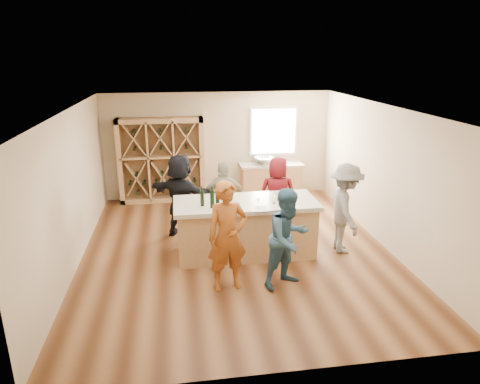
{
  "coord_description": "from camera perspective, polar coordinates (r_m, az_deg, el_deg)",
  "views": [
    {
      "loc": [
        -1.09,
        -7.7,
        3.77
      ],
      "look_at": [
        0.1,
        0.2,
        1.15
      ],
      "focal_mm": 32.0,
      "sensor_mm": 36.0,
      "label": 1
    }
  ],
  "objects": [
    {
      "name": "wine_glass_c",
      "position": [
        7.81,
        6.68,
        -1.4
      ],
      "size": [
        0.08,
        0.08,
        0.18
      ],
      "primitive_type": "cone",
      "rotation": [
        0.0,
        0.0,
        -0.17
      ],
      "color": "white",
      "rests_on": "tasting_counter_top"
    },
    {
      "name": "back_counter_top",
      "position": [
        11.55,
        4.18,
        3.65
      ],
      "size": [
        1.7,
        0.62,
        0.06
      ],
      "primitive_type": "cube",
      "color": "#B8AD97",
      "rests_on": "back_counter_base"
    },
    {
      "name": "wine_glass_a",
      "position": [
        7.61,
        -0.64,
        -1.87
      ],
      "size": [
        0.08,
        0.08,
        0.17
      ],
      "primitive_type": "cone",
      "rotation": [
        0.0,
        0.0,
        0.32
      ],
      "color": "white",
      "rests_on": "tasting_counter_top"
    },
    {
      "name": "window_frame",
      "position": [
        11.64,
        4.48,
        8.1
      ],
      "size": [
        1.3,
        0.06,
        1.3
      ],
      "primitive_type": "cube",
      "color": "white",
      "rests_on": "wall_back"
    },
    {
      "name": "back_counter_base",
      "position": [
        11.67,
        4.13,
        1.47
      ],
      "size": [
        1.6,
        0.58,
        0.86
      ],
      "primitive_type": "cube",
      "color": "tan",
      "rests_on": "floor"
    },
    {
      "name": "wine_rack",
      "position": [
        11.3,
        -10.42,
        4.18
      ],
      "size": [
        2.2,
        0.45,
        2.2
      ],
      "primitive_type": "cube",
      "color": "tan",
      "rests_on": "floor"
    },
    {
      "name": "wall_front",
      "position": [
        4.9,
        5.45,
        -10.83
      ],
      "size": [
        6.0,
        0.1,
        2.8
      ],
      "primitive_type": "cube",
      "color": "#CAB592",
      "rests_on": "ground"
    },
    {
      "name": "wine_glass_b",
      "position": [
        7.71,
        2.43,
        -1.56
      ],
      "size": [
        0.07,
        0.07,
        0.18
      ],
      "primitive_type": "cone",
      "rotation": [
        0.0,
        0.0,
        0.07
      ],
      "color": "white",
      "rests_on": "tasting_counter_top"
    },
    {
      "name": "tasting_counter_base",
      "position": [
        8.31,
        0.75,
        -5.01
      ],
      "size": [
        2.6,
        1.0,
        1.0
      ],
      "primitive_type": "cube",
      "color": "tan",
      "rests_on": "floor"
    },
    {
      "name": "tasting_counter_top",
      "position": [
        8.11,
        0.76,
        -1.51
      ],
      "size": [
        2.72,
        1.12,
        0.08
      ],
      "primitive_type": "cube",
      "color": "#B8AD97",
      "rests_on": "tasting_counter_base"
    },
    {
      "name": "floor",
      "position": [
        8.66,
        -0.46,
        -8.0
      ],
      "size": [
        6.0,
        7.0,
        0.1
      ],
      "primitive_type": "cube",
      "color": "brown",
      "rests_on": "ground"
    },
    {
      "name": "sink",
      "position": [
        11.48,
        3.22,
        4.22
      ],
      "size": [
        0.54,
        0.54,
        0.19
      ],
      "primitive_type": "imported",
      "color": "silver",
      "rests_on": "back_counter_top"
    },
    {
      "name": "faucet",
      "position": [
        11.63,
        3.05,
        4.7
      ],
      "size": [
        0.02,
        0.02,
        0.3
      ],
      "primitive_type": "cylinder",
      "color": "silver",
      "rests_on": "back_counter_top"
    },
    {
      "name": "wine_bottle_b",
      "position": [
        7.74,
        -3.72,
        -0.95
      ],
      "size": [
        0.09,
        0.09,
        0.32
      ],
      "primitive_type": "cylinder",
      "rotation": [
        0.0,
        0.0,
        -0.16
      ],
      "color": "black",
      "rests_on": "tasting_counter_top"
    },
    {
      "name": "wall_left",
      "position": [
        8.29,
        -21.84,
        0.21
      ],
      "size": [
        0.1,
        7.0,
        2.8
      ],
      "primitive_type": "cube",
      "color": "#CAB592",
      "rests_on": "ground"
    },
    {
      "name": "wine_glass_e",
      "position": [
        8.07,
        7.37,
        -0.74
      ],
      "size": [
        0.08,
        0.08,
        0.19
      ],
      "primitive_type": "cone",
      "rotation": [
        0.0,
        0.0,
        -0.13
      ],
      "color": "white",
      "rests_on": "tasting_counter_top"
    },
    {
      "name": "ceiling",
      "position": [
        7.83,
        -0.52,
        11.41
      ],
      "size": [
        6.0,
        7.0,
        0.1
      ],
      "primitive_type": "cube",
      "color": "white",
      "rests_on": "ground"
    },
    {
      "name": "wine_bottle_c",
      "position": [
        7.84,
        -3.01,
        -0.71
      ],
      "size": [
        0.1,
        0.1,
        0.31
      ],
      "primitive_type": "cylinder",
      "rotation": [
        0.0,
        0.0,
        0.32
      ],
      "color": "black",
      "rests_on": "tasting_counter_top"
    },
    {
      "name": "wine_bottle_a",
      "position": [
        7.85,
        -5.07,
        -0.84
      ],
      "size": [
        0.09,
        0.09,
        0.29
      ],
      "primitive_type": "cylinder",
      "rotation": [
        0.0,
        0.0,
        0.21
      ],
      "color": "black",
      "rests_on": "tasting_counter_top"
    },
    {
      "name": "wine_bottle_d",
      "position": [
        7.77,
        -1.91,
        -1.03
      ],
      "size": [
        0.09,
        0.09,
        0.28
      ],
      "primitive_type": "cylinder",
      "rotation": [
        0.0,
        0.0,
        -0.36
      ],
      "color": "black",
      "rests_on": "tasting_counter_top"
    },
    {
      "name": "person_server",
      "position": [
        8.52,
        13.83,
        -2.16
      ],
      "size": [
        0.63,
        1.19,
        1.78
      ],
      "primitive_type": "imported",
      "rotation": [
        0.0,
        0.0,
        1.48
      ],
      "color": "slate",
      "rests_on": "floor"
    },
    {
      "name": "wine_glass_d",
      "position": [
        7.99,
        4.58,
        -0.89
      ],
      "size": [
        0.07,
        0.07,
        0.18
      ],
      "primitive_type": "cone",
      "rotation": [
        0.0,
        0.0,
        -0.1
      ],
      "color": "white",
      "rests_on": "tasting_counter_top"
    },
    {
      "name": "wall_right",
      "position": [
        9.06,
        19.0,
        1.98
      ],
      "size": [
        0.1,
        7.0,
        2.8
      ],
      "primitive_type": "cube",
      "color": "#CAB592",
      "rests_on": "ground"
    },
    {
      "name": "tasting_menu_c",
      "position": [
        7.93,
        6.99,
        -1.8
      ],
      "size": [
        0.23,
        0.3,
        0.0
      ],
      "primitive_type": "cube",
      "rotation": [
        0.0,
        0.0,
        -0.1
      ],
      "color": "white",
      "rests_on": "tasting_counter_top"
    },
    {
      "name": "person_near_right",
      "position": [
        7.12,
        6.46,
        -6.16
      ],
      "size": [
        0.94,
        0.78,
        1.7
      ],
      "primitive_type": "imported",
      "rotation": [
        0.0,
        0.0,
        0.47
      ],
      "color": "#335972",
      "rests_on": "floor"
    },
    {
      "name": "window_pane",
      "position": [
        11.61,
        4.51,
        8.07
      ],
      "size": [
        1.18,
        0.01,
        1.18
      ],
      "primitive_type": "cube",
      "color": "white",
      "rests_on": "wall_back"
    },
    {
      "name": "person_far_right",
      "position": [
        9.3,
        5.02,
        -0.32
      ],
      "size": [
        0.9,
        0.68,
        1.67
      ],
      "primitive_type": "imported",
      "rotation": [
        0.0,
        0.0,
        2.94
      ],
      "color": "#590F14",
      "rests_on": "floor"
    },
    {
      "name": "wall_back",
      "position": [
        11.55,
        -2.97,
        6.28
      ],
      "size": [
        6.0,
        0.1,
        2.8
      ],
      "primitive_type": "cube",
      "color": "#CAB592",
      "rests_on": "ground"
    },
    {
      "name": "person_near_left",
      "position": [
        6.96,
        -1.67,
        -5.94
      ],
      "size": [
        0.76,
        0.61,
        1.86
      ],
      "primitive_type": "imported",
      "rotation": [
        0.0,
        0.0,
        0.18
      ],
      "color": "#994C19",
      "rests_on": "floor"
    },
    {
      "name": "person_far_mid",
      "position": [
        8.95,
        -2.1,
        -1.07
      ],
      "size": [
        1.0,
        0.57,
        1.65
      ],
      "primitive_type": "imported",
      "rotation": [
        0.0,
        0.0,
        3.07
      ],
      "color": "gray",
      "rests_on": "floor"
    },
    {
      "name": "tasting_menu_b",
      "position": [
        7.72,
        2.8,
        -2.23
      ],
      "size": [
        0.22,
        0.3,
        0.0
      ],
      "primitive_type": "cube",
      "rotation": [
        0.0,
        0.0,
        -0.02
      ],
      "color": "white",
      "rests_on": "tasting_counter_top"
    },
    {
      "name": "tasting_menu_a",
      "position": [
        7.65,
        -1.15,
        -2.42
      ],
      "size": [
        0.28,
        0.35,
        0.0
      ],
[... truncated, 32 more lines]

